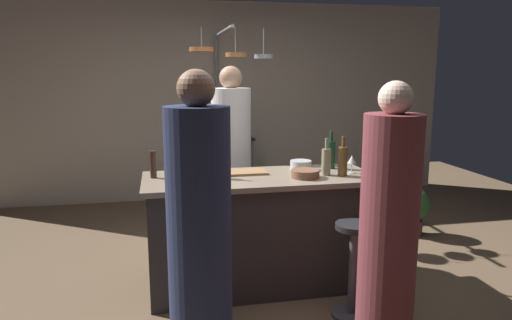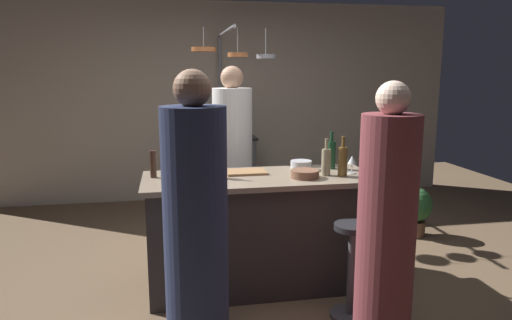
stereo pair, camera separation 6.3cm
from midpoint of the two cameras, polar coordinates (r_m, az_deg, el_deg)
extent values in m
plane|color=brown|center=(3.96, 0.89, -14.79)|extent=(9.00, 9.00, 0.00)
cube|color=#BCAD99|center=(6.40, -4.21, 7.04)|extent=(6.40, 0.16, 2.60)
cube|color=#332D2B|center=(3.79, 0.91, -8.91)|extent=(1.72, 0.66, 0.86)
cube|color=gray|center=(3.67, 0.93, -2.27)|extent=(1.80, 0.72, 0.04)
cube|color=#47474C|center=(6.13, -3.67, -1.33)|extent=(0.76, 0.60, 0.86)
cube|color=black|center=(6.05, -3.72, 2.79)|extent=(0.80, 0.64, 0.03)
cylinder|color=white|center=(4.48, -2.43, -1.26)|extent=(0.37, 0.37, 1.55)
sphere|color=tan|center=(4.38, -2.52, 9.95)|extent=(0.21, 0.21, 0.21)
cylinder|color=#4C4C51|center=(3.56, 11.79, -17.86)|extent=(0.28, 0.28, 0.02)
cylinder|color=#4C4C51|center=(3.42, 12.00, -13.14)|extent=(0.06, 0.06, 0.62)
cylinder|color=black|center=(3.31, 12.22, -7.93)|extent=(0.26, 0.26, 0.04)
cylinder|color=brown|center=(2.97, 16.05, -8.85)|extent=(0.35, 0.35, 1.46)
sphere|color=beige|center=(2.81, 16.92, 7.17)|extent=(0.20, 0.20, 0.20)
cylinder|color=#4C4C51|center=(3.19, -6.63, -14.78)|extent=(0.06, 0.06, 0.62)
cylinder|color=black|center=(3.07, -6.76, -9.24)|extent=(0.26, 0.26, 0.04)
cylinder|color=#262D4C|center=(2.71, -6.60, -9.70)|extent=(0.36, 0.36, 1.52)
sphere|color=#8C664C|center=(2.55, -7.01, 8.59)|extent=(0.21, 0.21, 0.21)
cylinder|color=gray|center=(6.27, -4.02, 4.91)|extent=(0.04, 0.04, 2.15)
cylinder|color=gray|center=(5.57, -3.31, 15.27)|extent=(0.04, 1.39, 0.04)
cylinder|color=#B26638|center=(4.98, -5.97, 13.18)|extent=(0.26, 0.26, 0.04)
cylinder|color=gray|center=(4.99, -6.00, 14.47)|extent=(0.01, 0.01, 0.23)
cylinder|color=#B26638|center=(4.99, -1.82, 12.61)|extent=(0.22, 0.22, 0.04)
cylinder|color=gray|center=(5.03, -1.89, 14.18)|extent=(0.01, 0.01, 0.28)
cylinder|color=gray|center=(5.06, 1.60, 12.42)|extent=(0.20, 0.20, 0.04)
cylinder|color=gray|center=(5.09, 1.55, 14.07)|extent=(0.01, 0.01, 0.29)
cylinder|color=brown|center=(5.28, 18.81, -7.80)|extent=(0.24, 0.24, 0.16)
sphere|color=#2D6633|center=(5.21, 18.99, -5.08)|extent=(0.36, 0.36, 0.36)
cube|color=#997047|center=(3.77, -0.74, -1.46)|extent=(0.32, 0.22, 0.02)
cylinder|color=#382319|center=(3.67, -11.88, -0.49)|extent=(0.05, 0.05, 0.21)
cylinder|color=brown|center=(3.71, 10.94, -0.21)|extent=(0.07, 0.07, 0.23)
cylinder|color=brown|center=(3.68, 11.02, 2.17)|extent=(0.03, 0.03, 0.08)
cylinder|color=gray|center=(3.71, 8.97, -0.29)|extent=(0.07, 0.07, 0.21)
cylinder|color=gray|center=(3.69, 9.03, 1.94)|extent=(0.03, 0.03, 0.08)
cylinder|color=#B78C8E|center=(3.63, -5.72, -0.26)|extent=(0.07, 0.07, 0.23)
cylinder|color=#B78C8E|center=(3.61, -5.76, 2.21)|extent=(0.03, 0.03, 0.08)
cylinder|color=#193D23|center=(3.98, 9.56, 0.59)|extent=(0.07, 0.07, 0.23)
cylinder|color=#193D23|center=(3.96, 9.63, 2.84)|extent=(0.03, 0.03, 0.08)
cylinder|color=silver|center=(3.84, 11.97, -1.57)|extent=(0.06, 0.06, 0.01)
cylinder|color=silver|center=(3.83, 11.99, -0.98)|extent=(0.01, 0.01, 0.07)
cone|color=silver|center=(3.82, 12.04, 0.05)|extent=(0.07, 0.07, 0.06)
cylinder|color=silver|center=(3.75, -9.49, -1.77)|extent=(0.06, 0.06, 0.01)
cylinder|color=silver|center=(3.74, -9.51, -1.16)|extent=(0.01, 0.01, 0.07)
cone|color=silver|center=(3.73, -9.54, -0.11)|extent=(0.07, 0.07, 0.06)
cylinder|color=silver|center=(3.51, -9.87, -2.62)|extent=(0.06, 0.06, 0.01)
cylinder|color=silver|center=(3.50, -9.89, -1.98)|extent=(0.01, 0.01, 0.07)
cone|color=silver|center=(3.49, -9.93, -0.86)|extent=(0.07, 0.07, 0.06)
cylinder|color=#B7B7BC|center=(3.92, 5.94, -0.62)|extent=(0.18, 0.18, 0.07)
cylinder|color=silver|center=(3.49, -6.64, -2.14)|extent=(0.19, 0.19, 0.06)
cylinder|color=brown|center=(3.62, 6.43, -1.68)|extent=(0.22, 0.22, 0.06)
camera|label=1|loc=(0.03, -89.52, 0.09)|focal=33.03mm
camera|label=2|loc=(0.03, 90.48, -0.09)|focal=33.03mm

